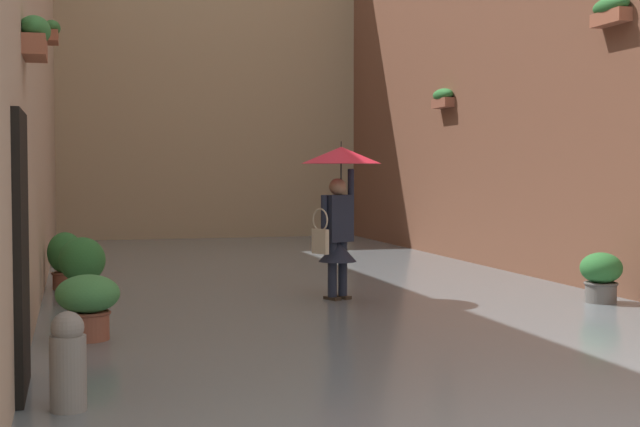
# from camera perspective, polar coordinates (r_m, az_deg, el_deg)

# --- Properties ---
(ground_plane) EXTENTS (60.00, 60.00, 0.00)m
(ground_plane) POSITION_cam_1_polar(r_m,az_deg,el_deg) (13.95, -1.35, -4.49)
(ground_plane) COLOR gray
(flood_water) EXTENTS (8.23, 24.30, 0.06)m
(flood_water) POSITION_cam_1_polar(r_m,az_deg,el_deg) (13.95, -1.35, -4.37)
(flood_water) COLOR slate
(flood_water) RESTS_ON ground_plane
(building_facade_far) EXTENTS (11.03, 1.80, 9.18)m
(building_facade_far) POSITION_cam_1_polar(r_m,az_deg,el_deg) (23.89, -7.19, 9.53)
(building_facade_far) COLOR tan
(building_facade_far) RESTS_ON ground_plane
(person_wading) EXTENTS (1.05, 1.05, 2.13)m
(person_wading) POSITION_cam_1_polar(r_m,az_deg,el_deg) (11.92, 1.22, 1.51)
(person_wading) COLOR #2D2319
(person_wading) RESTS_ON ground_plane
(potted_plant_mid_left) EXTENTS (0.53, 0.53, 0.70)m
(potted_plant_mid_left) POSITION_cam_1_polar(r_m,az_deg,el_deg) (12.21, 17.15, -3.77)
(potted_plant_mid_left) COLOR #66605B
(potted_plant_mid_left) RESTS_ON ground_plane
(potted_plant_mid_right) EXTENTS (0.50, 0.50, 0.87)m
(potted_plant_mid_right) POSITION_cam_1_polar(r_m,az_deg,el_deg) (13.45, -15.63, -2.77)
(potted_plant_mid_right) COLOR brown
(potted_plant_mid_right) RESTS_ON ground_plane
(potted_plant_near_right) EXTENTS (0.63, 0.63, 0.72)m
(potted_plant_near_right) POSITION_cam_1_polar(r_m,az_deg,el_deg) (9.41, -14.31, -5.49)
(potted_plant_near_right) COLOR brown
(potted_plant_near_right) RESTS_ON ground_plane
(potted_plant_far_right) EXTENTS (0.59, 0.59, 0.89)m
(potted_plant_far_right) POSITION_cam_1_polar(r_m,az_deg,el_deg) (12.10, -14.63, -3.25)
(potted_plant_far_right) COLOR brown
(potted_plant_far_right) RESTS_ON ground_plane
(mooring_bollard) EXTENTS (0.26, 0.26, 0.77)m
(mooring_bollard) POSITION_cam_1_polar(r_m,az_deg,el_deg) (6.73, -15.47, -9.14)
(mooring_bollard) COLOR gray
(mooring_bollard) RESTS_ON ground_plane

